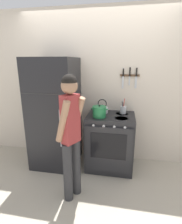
{
  "coord_description": "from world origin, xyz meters",
  "views": [
    {
      "loc": [
        0.48,
        -2.94,
        1.71
      ],
      "look_at": [
        0.01,
        -0.46,
        0.98
      ],
      "focal_mm": 28.0,
      "sensor_mm": 36.0,
      "label": 1
    }
  ],
  "objects_px": {
    "stove_range": "(110,141)",
    "tea_kettle": "(102,109)",
    "utensil_jar": "(123,110)",
    "person": "(71,132)",
    "dutch_oven_pot": "(99,112)",
    "refrigerator": "(55,114)"
  },
  "relations": [
    {
      "from": "tea_kettle",
      "to": "utensil_jar",
      "type": "xyz_separation_m",
      "value": [
        0.34,
        0.01,
        0.0
      ]
    },
    {
      "from": "stove_range",
      "to": "person",
      "type": "bearing_deg",
      "value": -118.53
    },
    {
      "from": "dutch_oven_pot",
      "to": "refrigerator",
      "type": "bearing_deg",
      "value": 173.93
    },
    {
      "from": "dutch_oven_pot",
      "to": "tea_kettle",
      "type": "height_order",
      "value": "tea_kettle"
    },
    {
      "from": "tea_kettle",
      "to": "person",
      "type": "height_order",
      "value": "person"
    },
    {
      "from": "stove_range",
      "to": "dutch_oven_pot",
      "type": "distance_m",
      "value": 0.56
    },
    {
      "from": "tea_kettle",
      "to": "utensil_jar",
      "type": "bearing_deg",
      "value": 0.9
    },
    {
      "from": "utensil_jar",
      "to": "refrigerator",
      "type": "bearing_deg",
      "value": -171.11
    },
    {
      "from": "stove_range",
      "to": "person",
      "type": "relative_size",
      "value": 0.57
    },
    {
      "from": "tea_kettle",
      "to": "utensil_jar",
      "type": "distance_m",
      "value": 0.34
    },
    {
      "from": "tea_kettle",
      "to": "person",
      "type": "distance_m",
      "value": 0.95
    },
    {
      "from": "person",
      "to": "utensil_jar",
      "type": "bearing_deg",
      "value": -5.47
    },
    {
      "from": "refrigerator",
      "to": "person",
      "type": "bearing_deg",
      "value": -56.09
    },
    {
      "from": "stove_range",
      "to": "tea_kettle",
      "type": "bearing_deg",
      "value": 135.86
    },
    {
      "from": "utensil_jar",
      "to": "tea_kettle",
      "type": "bearing_deg",
      "value": -179.1
    },
    {
      "from": "tea_kettle",
      "to": "stove_range",
      "type": "bearing_deg",
      "value": -44.14
    },
    {
      "from": "refrigerator",
      "to": "tea_kettle",
      "type": "relative_size",
      "value": 7.34
    },
    {
      "from": "refrigerator",
      "to": "dutch_oven_pot",
      "type": "bearing_deg",
      "value": -6.07
    },
    {
      "from": "person",
      "to": "refrigerator",
      "type": "bearing_deg",
      "value": 61.62
    },
    {
      "from": "dutch_oven_pot",
      "to": "person",
      "type": "xyz_separation_m",
      "value": [
        -0.25,
        -0.66,
        -0.08
      ]
    },
    {
      "from": "dutch_oven_pot",
      "to": "tea_kettle",
      "type": "bearing_deg",
      "value": 86.91
    },
    {
      "from": "tea_kettle",
      "to": "refrigerator",
      "type": "bearing_deg",
      "value": -167.64
    }
  ]
}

